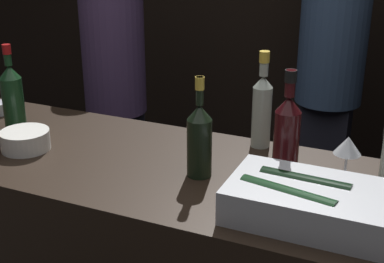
# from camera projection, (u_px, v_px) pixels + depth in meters

# --- Properties ---
(ice_bin_with_bottles) EXTENTS (0.44, 0.27, 0.11)m
(ice_bin_with_bottles) POSITION_uv_depth(u_px,v_px,m) (308.00, 201.00, 1.43)
(ice_bin_with_bottles) COLOR #B7BABF
(ice_bin_with_bottles) RESTS_ON bar_counter
(bowl_white) EXTENTS (0.17, 0.17, 0.07)m
(bowl_white) POSITION_uv_depth(u_px,v_px,m) (25.00, 140.00, 1.87)
(bowl_white) COLOR silver
(bowl_white) RESTS_ON bar_counter
(wine_glass) EXTENTS (0.08, 0.08, 0.14)m
(wine_glass) POSITION_uv_depth(u_px,v_px,m) (348.00, 147.00, 1.64)
(wine_glass) COLOR silver
(wine_glass) RESTS_ON bar_counter
(candle_votive) EXTENTS (0.08, 0.08, 0.05)m
(candle_votive) POSITION_uv_depth(u_px,v_px,m) (0.00, 108.00, 2.23)
(candle_votive) COLOR silver
(candle_votive) RESTS_ON bar_counter
(red_wine_bottle_burgundy) EXTENTS (0.08, 0.08, 0.33)m
(red_wine_bottle_burgundy) POSITION_uv_depth(u_px,v_px,m) (12.00, 95.00, 2.03)
(red_wine_bottle_burgundy) COLOR #143319
(red_wine_bottle_burgundy) RESTS_ON bar_counter
(champagne_bottle) EXTENTS (0.08, 0.08, 0.32)m
(champagne_bottle) POSITION_uv_depth(u_px,v_px,m) (199.00, 138.00, 1.65)
(champagne_bottle) COLOR black
(champagne_bottle) RESTS_ON bar_counter
(red_wine_bottle_black_foil) EXTENTS (0.08, 0.08, 0.34)m
(red_wine_bottle_black_foil) POSITION_uv_depth(u_px,v_px,m) (287.00, 132.00, 1.66)
(red_wine_bottle_black_foil) COLOR black
(red_wine_bottle_black_foil) RESTS_ON bar_counter
(rose_wine_bottle) EXTENTS (0.07, 0.07, 0.34)m
(rose_wine_bottle) POSITION_uv_depth(u_px,v_px,m) (262.00, 107.00, 1.86)
(rose_wine_bottle) COLOR #9EA899
(rose_wine_bottle) RESTS_ON bar_counter
(person_blond_tee) EXTENTS (0.33, 0.33, 1.70)m
(person_blond_tee) POSITION_uv_depth(u_px,v_px,m) (115.00, 78.00, 2.83)
(person_blond_tee) COLOR black
(person_blond_tee) RESTS_ON ground_plane
(person_grey_polo) EXTENTS (0.34, 0.34, 1.81)m
(person_grey_polo) POSITION_uv_depth(u_px,v_px,m) (330.00, 69.00, 2.77)
(person_grey_polo) COLOR black
(person_grey_polo) RESTS_ON ground_plane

